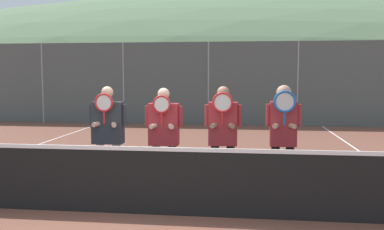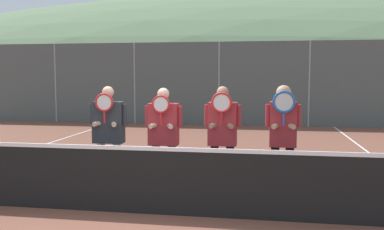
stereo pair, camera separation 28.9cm
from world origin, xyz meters
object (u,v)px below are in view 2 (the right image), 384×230
object	(u,v)px
car_center	(284,99)
player_center_right	(222,133)
car_left_of_center	(177,97)
car_far_left	(81,96)
player_center_left	(164,133)
player_leftmost	(109,131)
player_rightmost	(283,133)

from	to	relation	value
car_center	player_center_right	bearing A→B (deg)	-96.89
car_left_of_center	player_center_right	bearing A→B (deg)	-75.45
car_left_of_center	car_far_left	bearing A→B (deg)	-179.06
player_center_left	car_left_of_center	bearing A→B (deg)	100.61
player_leftmost	player_center_right	xyz separation A→B (m)	(1.86, 0.03, -0.00)
player_leftmost	car_center	distance (m)	13.47
player_center_left	player_center_right	bearing A→B (deg)	1.36
player_rightmost	car_left_of_center	size ratio (longest dim) A/B	0.39
player_rightmost	car_center	distance (m)	13.03
car_far_left	player_center_right	bearing A→B (deg)	-57.91
player_leftmost	car_left_of_center	world-z (taller)	car_left_of_center
player_rightmost	car_center	xyz separation A→B (m)	(0.64, 13.02, -0.19)
player_center_right	player_rightmost	xyz separation A→B (m)	(0.93, -0.03, 0.03)
player_leftmost	player_rightmost	world-z (taller)	player_rightmost
player_center_right	car_center	size ratio (longest dim) A/B	0.40
car_left_of_center	player_center_left	bearing A→B (deg)	-79.39
player_rightmost	car_far_left	bearing A→B (deg)	124.87
player_center_left	car_far_left	bearing A→B (deg)	118.97
car_far_left	car_center	distance (m)	9.75
car_center	player_rightmost	bearing A→B (deg)	-92.81
player_rightmost	car_left_of_center	bearing A→B (deg)	108.25
player_leftmost	player_rightmost	distance (m)	2.80
player_leftmost	car_center	size ratio (longest dim) A/B	0.40
player_leftmost	player_rightmost	xyz separation A→B (m)	(2.80, 0.00, 0.03)
player_rightmost	car_far_left	world-z (taller)	car_far_left
player_rightmost	car_far_left	xyz separation A→B (m)	(-9.11, 13.08, -0.15)
car_far_left	car_left_of_center	world-z (taller)	car_far_left
player_leftmost	car_left_of_center	xyz separation A→B (m)	(-1.54, 13.16, -0.14)
car_center	car_left_of_center	bearing A→B (deg)	178.39
player_center_right	car_center	world-z (taller)	player_center_right
player_center_left	car_center	distance (m)	13.25
player_rightmost	car_center	size ratio (longest dim) A/B	0.41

